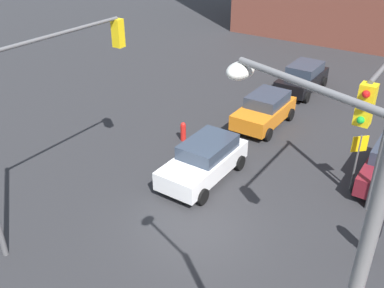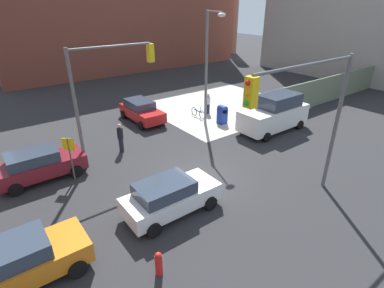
# 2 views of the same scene
# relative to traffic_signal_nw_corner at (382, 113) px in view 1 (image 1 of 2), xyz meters

# --- Properties ---
(ground_plane) EXTENTS (120.00, 120.00, 0.00)m
(ground_plane) POSITION_rel_traffic_signal_nw_corner_xyz_m (2.66, -4.50, -4.59)
(ground_plane) COLOR #28282B
(traffic_signal_nw_corner) EXTENTS (4.89, 0.36, 6.50)m
(traffic_signal_nw_corner) POSITION_rel_traffic_signal_nw_corner_xyz_m (0.00, 0.00, 0.00)
(traffic_signal_nw_corner) COLOR #59595B
(traffic_signal_nw_corner) RESTS_ON ground
(traffic_signal_se_corner) EXTENTS (6.34, 0.36, 6.50)m
(traffic_signal_se_corner) POSITION_rel_traffic_signal_nw_corner_xyz_m (4.71, -9.00, 0.09)
(traffic_signal_se_corner) COLOR #59595B
(traffic_signal_se_corner) RESTS_ON ground
(warning_sign_two_way) EXTENTS (0.48, 0.48, 2.40)m
(warning_sign_two_way) POSITION_rel_traffic_signal_nw_corner_xyz_m (-2.74, -0.89, -2.96)
(warning_sign_two_way) COLOR #4C4C4C
(warning_sign_two_way) RESTS_ON ground
(fire_hydrant) EXTENTS (0.26, 0.26, 0.94)m
(fire_hydrant) POSITION_rel_traffic_signal_nw_corner_xyz_m (-2.34, -8.70, -4.11)
(fire_hydrant) COLOR red
(fire_hydrant) RESTS_ON ground
(coupe_white) EXTENTS (4.28, 2.02, 1.62)m
(coupe_white) POSITION_rel_traffic_signal_nw_corner_xyz_m (-0.19, -6.13, -3.75)
(coupe_white) COLOR white
(coupe_white) RESTS_ON ground
(hatchback_black) EXTENTS (4.27, 2.02, 1.62)m
(hatchback_black) POSITION_rel_traffic_signal_nw_corner_xyz_m (-11.48, -6.39, -3.75)
(hatchback_black) COLOR black
(hatchback_black) RESTS_ON ground
(hatchback_orange) EXTENTS (3.96, 2.02, 1.62)m
(hatchback_orange) POSITION_rel_traffic_signal_nw_corner_xyz_m (-6.00, -6.24, -3.75)
(hatchback_orange) COLOR orange
(hatchback_orange) RESTS_ON ground
(pedestrian_crossing) EXTENTS (0.36, 0.36, 1.83)m
(pedestrian_crossing) POSITION_rel_traffic_signal_nw_corner_xyz_m (0.66, 0.70, -3.64)
(pedestrian_crossing) COLOR black
(pedestrian_crossing) RESTS_ON ground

